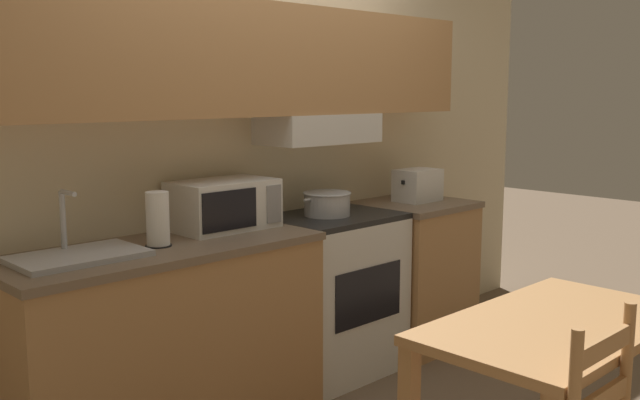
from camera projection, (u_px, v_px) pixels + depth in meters
name	position (u px, v px, depth m)	size (l,w,h in m)	color
ground_plane	(246.00, 377.00, 3.96)	(16.00, 16.00, 0.00)	brown
wall_back	(250.00, 112.00, 3.70)	(5.22, 0.38, 2.55)	beige
lower_counter_main	(164.00, 342.00, 3.21)	(1.46, 0.60, 0.90)	tan
lower_counter_right_stub	(412.00, 273.00, 4.44)	(0.65, 0.60, 0.90)	tan
stove_range	(332.00, 294.00, 3.98)	(0.72, 0.55, 0.90)	silver
cooking_pot	(327.00, 203.00, 3.88)	(0.34, 0.26, 0.13)	#B7BABF
microwave	(224.00, 205.00, 3.50)	(0.50, 0.32, 0.24)	silver
toaster	(418.00, 185.00, 4.39)	(0.28, 0.20, 0.20)	silver
sink_basin	(78.00, 255.00, 2.88)	(0.52, 0.33, 0.27)	#B7BABF
paper_towel_roll	(158.00, 219.00, 3.10)	(0.12, 0.12, 0.24)	black
dining_table	(555.00, 354.00, 2.55)	(1.07, 0.61, 0.77)	#B27F4C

